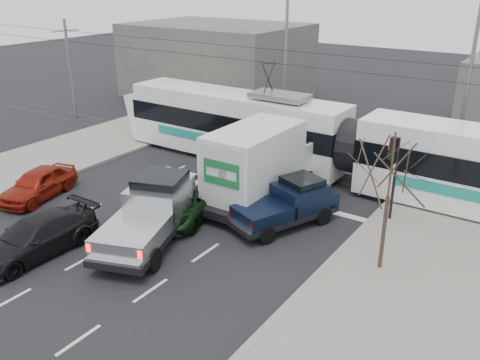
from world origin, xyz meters
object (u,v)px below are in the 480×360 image
Objects in this scene: street_lamp_far at (283,53)px; red_car at (38,184)px; traffic_signal at (393,161)px; navy_pickup at (290,203)px; street_lamp_near at (465,76)px; dark_car at (36,237)px; box_truck at (262,164)px; green_car at (186,201)px; bare_tree at (391,171)px; silver_pickup at (154,210)px; tram at (353,147)px.

street_lamp_far reaches higher than red_car.
traffic_signal is 0.40× the size of street_lamp_far.
traffic_signal is at bearing 60.59° from navy_pickup.
street_lamp_near is 21.13m from dark_car.
red_car is (-8.86, -5.59, -1.09)m from box_truck.
box_truck reaches higher than navy_pickup.
street_lamp_near reaches higher than green_car.
bare_tree is at bearing 29.50° from dark_car.
green_car is (-4.15, -1.78, -0.28)m from navy_pickup.
silver_pickup is at bearing -120.04° from street_lamp_near.
red_car is 5.51m from dark_car.
tram reaches higher than bare_tree.
bare_tree is 9.19m from silver_pickup.
traffic_signal is at bearing 12.41° from box_truck.
traffic_signal reaches higher than green_car.
silver_pickup is at bearing -99.33° from green_car.
traffic_signal is 0.13× the size of tram.
box_truck is 1.48× the size of dark_car.
street_lamp_near is 2.17× the size of red_car.
dark_car is at bearing -110.01° from navy_pickup.
street_lamp_near is 16.72m from silver_pickup.
tram is 3.75× the size of box_truck.
bare_tree is 0.69× the size of box_truck.
street_lamp_far is at bearing 131.12° from bare_tree.
tram is at bearing -40.28° from street_lamp_far.
street_lamp_far is 0.33× the size of tram.
silver_pickup is 2.19m from green_car.
box_truck is 1.46× the size of navy_pickup.
traffic_signal is 14.47m from street_lamp_far.
green_car is at bearing -149.30° from traffic_signal.
bare_tree is at bearing -2.66° from silver_pickup.
dark_car is (0.66, -19.59, -4.40)m from street_lamp_far.
silver_pickup is 7.15m from red_car.
dark_car is at bearing -116.57° from box_truck.
traffic_signal is 16.08m from red_car.
tram reaches higher than silver_pickup.
red_car is at bearing 144.30° from dark_car.
green_car is at bearing 5.43° from red_car.
street_lamp_far is 14.79m from navy_pickup.
tram is (7.76, -6.57, -3.14)m from street_lamp_far.
box_truck is at bearing 64.23° from dark_car.
traffic_signal reaches higher than red_car.
tram is 6.58× the size of red_car.
navy_pickup is at bearing 24.90° from silver_pickup.
dark_car is (4.43, -3.28, 0.01)m from red_car.
street_lamp_near is at bearing 50.96° from tram.
box_truck is (-6.41, -8.73, -3.31)m from street_lamp_near.
street_lamp_far is at bearing 92.72° from dark_car.
street_lamp_near is 15.18m from green_car.
navy_pickup is (-0.40, -5.57, -1.00)m from tram.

